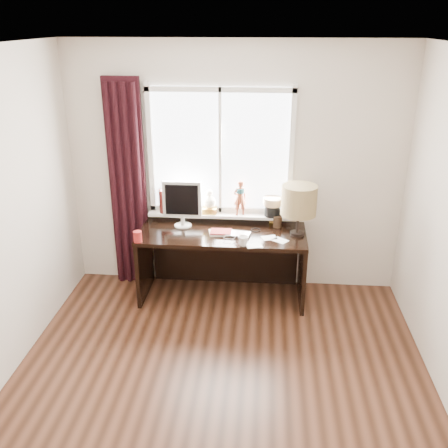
# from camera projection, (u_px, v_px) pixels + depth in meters

# --- Properties ---
(floor) EXTENTS (3.50, 4.00, 0.00)m
(floor) POSITION_uv_depth(u_px,v_px,m) (217.00, 405.00, 3.86)
(floor) COLOR #552E1E
(floor) RESTS_ON ground
(ceiling) EXTENTS (3.50, 4.00, 0.00)m
(ceiling) POSITION_uv_depth(u_px,v_px,m) (214.00, 50.00, 2.86)
(ceiling) COLOR white
(ceiling) RESTS_ON wall_back
(wall_back) EXTENTS (3.50, 0.00, 2.60)m
(wall_back) POSITION_uv_depth(u_px,v_px,m) (235.00, 170.00, 5.20)
(wall_back) COLOR beige
(wall_back) RESTS_ON ground
(laptop) EXTENTS (0.39, 0.29, 0.03)m
(laptop) POSITION_uv_depth(u_px,v_px,m) (233.00, 234.00, 5.01)
(laptop) COLOR silver
(laptop) RESTS_ON desk
(mug) EXTENTS (0.14, 0.14, 0.10)m
(mug) POSITION_uv_depth(u_px,v_px,m) (243.00, 241.00, 4.77)
(mug) COLOR white
(mug) RESTS_ON desk
(red_cup) EXTENTS (0.08, 0.08, 0.11)m
(red_cup) POSITION_uv_depth(u_px,v_px,m) (138.00, 237.00, 4.85)
(red_cup) COLOR maroon
(red_cup) RESTS_ON desk
(window) EXTENTS (1.52, 0.22, 1.40)m
(window) POSITION_uv_depth(u_px,v_px,m) (222.00, 171.00, 5.16)
(window) COLOR white
(window) RESTS_ON ground
(curtain) EXTENTS (0.38, 0.09, 2.25)m
(curtain) POSITION_uv_depth(u_px,v_px,m) (128.00, 187.00, 5.28)
(curtain) COLOR black
(curtain) RESTS_ON floor
(desk) EXTENTS (1.70, 0.70, 0.75)m
(desk) POSITION_uv_depth(u_px,v_px,m) (223.00, 250.00, 5.26)
(desk) COLOR black
(desk) RESTS_ON floor
(monitor) EXTENTS (0.40, 0.18, 0.49)m
(monitor) POSITION_uv_depth(u_px,v_px,m) (182.00, 201.00, 5.12)
(monitor) COLOR beige
(monitor) RESTS_ON desk
(notebook_stack) EXTENTS (0.25, 0.20, 0.03)m
(notebook_stack) POSITION_uv_depth(u_px,v_px,m) (220.00, 232.00, 5.04)
(notebook_stack) COLOR beige
(notebook_stack) RESTS_ON desk
(brush_holder) EXTENTS (0.09, 0.09, 0.25)m
(brush_holder) POSITION_uv_depth(u_px,v_px,m) (277.00, 221.00, 5.19)
(brush_holder) COLOR black
(brush_holder) RESTS_ON desk
(icon_frame) EXTENTS (0.10, 0.03, 0.13)m
(icon_frame) POSITION_uv_depth(u_px,v_px,m) (274.00, 217.00, 5.28)
(icon_frame) COLOR gold
(icon_frame) RESTS_ON desk
(table_lamp) EXTENTS (0.35, 0.35, 0.52)m
(table_lamp) POSITION_uv_depth(u_px,v_px,m) (299.00, 201.00, 4.88)
(table_lamp) COLOR black
(table_lamp) RESTS_ON desk
(loose_papers) EXTENTS (0.43, 0.35, 0.00)m
(loose_papers) POSITION_uv_depth(u_px,v_px,m) (268.00, 241.00, 4.87)
(loose_papers) COLOR white
(loose_papers) RESTS_ON desk
(desk_cables) EXTENTS (0.30, 0.27, 0.01)m
(desk_cables) POSITION_uv_depth(u_px,v_px,m) (245.00, 233.00, 5.06)
(desk_cables) COLOR black
(desk_cables) RESTS_ON desk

